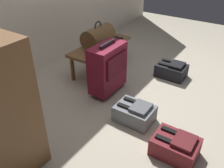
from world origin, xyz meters
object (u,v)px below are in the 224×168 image
at_px(backpack_maroon, 175,146).
at_px(duffel_bag_brown, 98,37).
at_px(suitcase_upright_burgundy, 108,68).
at_px(backpack_grey, 135,113).
at_px(bench, 101,49).
at_px(backpack_dark, 172,70).
at_px(cell_phone, 118,38).

bearing_deg(backpack_maroon, duffel_bag_brown, 58.92).
xyz_separation_m(suitcase_upright_burgundy, backpack_grey, (-0.30, -0.54, -0.23)).
xyz_separation_m(bench, duffel_bag_brown, (-0.04, 0.00, 0.19)).
relative_size(bench, backpack_grey, 2.63).
bearing_deg(duffel_bag_brown, bench, -0.00).
xyz_separation_m(bench, backpack_grey, (-0.72, -0.94, -0.22)).
bearing_deg(bench, duffel_bag_brown, 180.00).
bearing_deg(bench, backpack_grey, -127.18).
relative_size(duffel_bag_brown, suitcase_upright_burgundy, 0.69).
xyz_separation_m(backpack_maroon, backpack_dark, (1.28, 0.55, 0.00)).
bearing_deg(suitcase_upright_burgundy, backpack_dark, -32.61).
height_order(cell_phone, backpack_dark, cell_phone).
height_order(cell_phone, backpack_grey, cell_phone).
height_order(duffel_bag_brown, cell_phone, duffel_bag_brown).
bearing_deg(bench, cell_phone, -9.36).
bearing_deg(backpack_grey, suitcase_upright_burgundy, 60.90).
bearing_deg(duffel_bag_brown, suitcase_upright_burgundy, -132.50).
bearing_deg(backpack_dark, backpack_maroon, -156.68).
distance_m(duffel_bag_brown, cell_phone, 0.42).
distance_m(duffel_bag_brown, backpack_maroon, 1.75).
xyz_separation_m(bench, suitcase_upright_burgundy, (-0.42, -0.41, 0.01)).
bearing_deg(backpack_dark, suitcase_upright_burgundy, 147.39).
bearing_deg(backpack_dark, cell_phone, 90.43).
bearing_deg(backpack_grey, backpack_dark, 2.07).
height_order(bench, cell_phone, cell_phone).
bearing_deg(backpack_grey, cell_phone, 39.64).
xyz_separation_m(backpack_grey, backpack_dark, (1.08, 0.04, 0.00)).
height_order(suitcase_upright_burgundy, backpack_dark, suitcase_upright_burgundy).
bearing_deg(suitcase_upright_burgundy, backpack_grey, -119.10).
distance_m(suitcase_upright_burgundy, backpack_maroon, 1.19).
height_order(backpack_grey, backpack_dark, same).
relative_size(backpack_grey, backpack_dark, 1.00).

